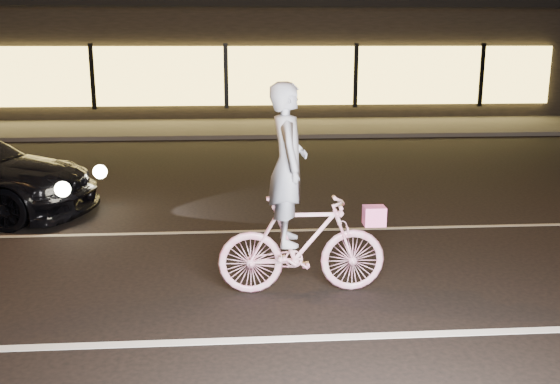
{
  "coord_description": "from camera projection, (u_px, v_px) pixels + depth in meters",
  "views": [
    {
      "loc": [
        0.26,
        -6.94,
        2.78
      ],
      "look_at": [
        0.81,
        0.6,
        0.94
      ],
      "focal_mm": 40.0,
      "sensor_mm": 36.0,
      "label": 1
    }
  ],
  "objects": [
    {
      "name": "lane_stripe_far",
      "position": [
        219.0,
        232.0,
        9.31
      ],
      "size": [
        60.0,
        0.1,
        0.01
      ],
      "primitive_type": "cube",
      "color": "gray",
      "rests_on": "ground"
    },
    {
      "name": "sidewalk",
      "position": [
        226.0,
        128.0,
        19.95
      ],
      "size": [
        30.0,
        4.0,
        0.12
      ],
      "primitive_type": "cube",
      "color": "#383533",
      "rests_on": "ground"
    },
    {
      "name": "ground",
      "position": [
        215.0,
        282.0,
        7.37
      ],
      "size": [
        90.0,
        90.0,
        0.0
      ],
      "primitive_type": "plane",
      "color": "black",
      "rests_on": "ground"
    },
    {
      "name": "lane_stripe_near",
      "position": [
        211.0,
        342.0,
        5.91
      ],
      "size": [
        60.0,
        0.12,
        0.01
      ],
      "primitive_type": "cube",
      "color": "silver",
      "rests_on": "ground"
    },
    {
      "name": "cyclist",
      "position": [
        298.0,
        221.0,
        6.89
      ],
      "size": [
        1.88,
        0.65,
        2.37
      ],
      "rotation": [
        0.0,
        0.0,
        1.57
      ],
      "color": "#DB4884",
      "rests_on": "ground"
    },
    {
      "name": "storefront",
      "position": [
        227.0,
        57.0,
        25.24
      ],
      "size": [
        25.4,
        8.42,
        4.2
      ],
      "color": "black",
      "rests_on": "ground"
    }
  ]
}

